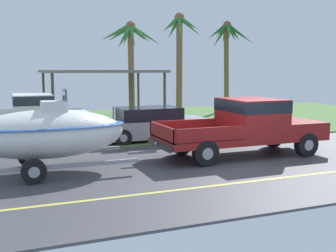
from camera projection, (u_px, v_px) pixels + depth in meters
ground at (150, 129)px, 20.58m from camera, size 36.00×22.00×0.11m
pickup_truck_towing at (250, 124)px, 14.18m from camera, size 6.00×2.16×1.93m
boat_on_trailer at (47, 133)px, 11.70m from camera, size 5.73×2.35×2.37m
parked_pickup_background at (32, 114)px, 17.72m from camera, size 5.45×2.09×1.87m
parked_sedan_near at (152, 124)px, 17.11m from camera, size 4.49×1.91×1.38m
carport_awning at (101, 72)px, 22.79m from camera, size 6.22×5.03×2.88m
palm_tree_near_left at (130, 44)px, 24.66m from camera, size 3.75×3.11×5.74m
palm_tree_near_right at (227, 41)px, 29.02m from camera, size 3.01×3.30×6.25m
palm_tree_mid at (180, 42)px, 26.36m from camera, size 2.83×3.13×6.45m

